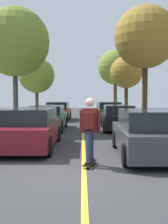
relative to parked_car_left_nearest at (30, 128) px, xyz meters
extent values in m
plane|color=#353538|center=(1.99, -3.43, -0.72)|extent=(80.00, 80.00, 0.00)
cube|color=gold|center=(1.99, 0.57, -0.72)|extent=(0.12, 39.20, 0.01)
cube|color=maroon|center=(0.00, -0.06, -0.18)|extent=(1.92, 4.55, 0.73)
cube|color=black|center=(0.00, 0.14, 0.46)|extent=(1.69, 3.06, 0.54)
cylinder|color=black|center=(0.88, -1.63, -0.40)|extent=(0.22, 0.64, 0.64)
cylinder|color=black|center=(0.90, 1.51, -0.40)|extent=(0.22, 0.64, 0.64)
cylinder|color=black|center=(-0.88, 1.52, -0.40)|extent=(0.22, 0.64, 0.64)
cube|color=#1E5B33|center=(0.00, 5.60, -0.18)|extent=(1.90, 4.55, 0.72)
cube|color=black|center=(0.00, 5.57, 0.42)|extent=(1.65, 2.76, 0.48)
cylinder|color=black|center=(0.84, 4.03, -0.40)|extent=(0.23, 0.64, 0.64)
cylinder|color=black|center=(-0.88, 4.05, -0.40)|extent=(0.23, 0.64, 0.64)
cylinder|color=black|center=(0.88, 7.15, -0.40)|extent=(0.23, 0.64, 0.64)
cylinder|color=black|center=(-0.84, 7.17, -0.40)|extent=(0.23, 0.64, 0.64)
cube|color=maroon|center=(0.00, 12.14, -0.19)|extent=(1.90, 4.38, 0.69)
cube|color=black|center=(0.01, 12.36, 0.44)|extent=(1.64, 2.63, 0.57)
cylinder|color=black|center=(0.79, 10.65, -0.40)|extent=(0.24, 0.65, 0.64)
cylinder|color=black|center=(-0.87, 10.70, -0.40)|extent=(0.24, 0.65, 0.64)
cylinder|color=black|center=(0.87, 13.58, -0.40)|extent=(0.24, 0.65, 0.64)
cylinder|color=black|center=(-0.79, 13.63, -0.40)|extent=(0.24, 0.65, 0.64)
cube|color=#38383D|center=(3.98, -1.49, -0.18)|extent=(1.84, 4.25, 0.72)
cube|color=black|center=(3.98, -1.70, 0.46)|extent=(1.59, 2.56, 0.56)
cylinder|color=black|center=(3.19, -0.07, -0.40)|extent=(0.23, 0.64, 0.64)
cylinder|color=black|center=(4.83, -0.10, -0.40)|extent=(0.23, 0.64, 0.64)
cylinder|color=black|center=(3.14, -2.89, -0.40)|extent=(0.23, 0.64, 0.64)
cube|color=black|center=(3.98, 5.57, -0.18)|extent=(1.85, 4.39, 0.73)
cube|color=black|center=(3.98, 5.45, 0.43)|extent=(1.59, 2.52, 0.49)
cylinder|color=black|center=(3.22, 7.06, -0.40)|extent=(0.24, 0.65, 0.64)
cylinder|color=black|center=(4.83, 7.01, -0.40)|extent=(0.24, 0.65, 0.64)
cylinder|color=black|center=(3.14, 4.12, -0.40)|extent=(0.24, 0.65, 0.64)
cylinder|color=black|center=(4.75, 4.07, -0.40)|extent=(0.24, 0.65, 0.64)
cube|color=#1E5B33|center=(3.98, 11.77, -0.17)|extent=(2.05, 4.57, 0.75)
cube|color=black|center=(3.99, 11.61, 0.47)|extent=(1.75, 2.63, 0.54)
cylinder|color=black|center=(3.05, 13.29, -0.40)|extent=(0.24, 0.65, 0.64)
cylinder|color=black|center=(4.80, 13.36, -0.40)|extent=(0.24, 0.65, 0.64)
cylinder|color=black|center=(3.17, 10.19, -0.40)|extent=(0.24, 0.65, 0.64)
cylinder|color=black|center=(4.92, 10.26, -0.40)|extent=(0.24, 0.65, 0.64)
cylinder|color=#4C3823|center=(-1.79, 5.41, 1.32)|extent=(0.27, 0.27, 3.81)
sphere|color=olive|center=(-1.79, 5.41, 4.19)|extent=(3.84, 3.84, 3.84)
cylinder|color=#4C3823|center=(-1.79, 12.74, 0.75)|extent=(0.26, 0.26, 2.67)
sphere|color=olive|center=(-1.79, 12.74, 2.90)|extent=(2.92, 2.92, 2.92)
cylinder|color=#3D2D1E|center=(5.77, 6.82, 1.47)|extent=(0.33, 0.33, 4.10)
sphere|color=olive|center=(5.77, 6.82, 4.76)|extent=(3.78, 3.78, 3.78)
cylinder|color=#3D2D1E|center=(5.77, 14.07, 0.97)|extent=(0.31, 0.31, 3.10)
sphere|color=olive|center=(5.77, 14.07, 3.29)|extent=(2.80, 2.80, 2.80)
cylinder|color=#4C3823|center=(5.77, 22.21, 1.34)|extent=(0.41, 0.41, 3.84)
sphere|color=olive|center=(5.77, 22.21, 4.56)|extent=(4.02, 4.02, 4.02)
cylinder|color=#38383D|center=(-1.75, 5.28, 2.09)|extent=(0.12, 0.12, 5.35)
cube|color=#EAE5C6|center=(-1.75, 5.28, 4.89)|extent=(0.36, 0.24, 0.20)
cube|color=black|center=(2.16, -2.79, -0.63)|extent=(0.41, 0.87, 0.02)
cylinder|color=beige|center=(2.15, -2.44, -0.69)|extent=(0.04, 0.06, 0.06)
cylinder|color=beige|center=(2.33, -2.48, -0.69)|extent=(0.04, 0.06, 0.06)
cylinder|color=beige|center=(1.98, -3.10, -0.69)|extent=(0.04, 0.06, 0.06)
cylinder|color=beige|center=(2.17, -3.14, -0.69)|extent=(0.04, 0.06, 0.06)
cube|color=#99999E|center=(2.24, -2.46, -0.65)|extent=(0.11, 0.06, 0.02)
cube|color=#99999E|center=(2.08, -3.12, -0.65)|extent=(0.11, 0.06, 0.02)
cube|color=black|center=(2.21, -2.58, -0.59)|extent=(0.16, 0.28, 0.06)
cube|color=black|center=(2.10, -3.00, -0.59)|extent=(0.16, 0.28, 0.06)
cylinder|color=#283351|center=(2.19, -2.67, -0.16)|extent=(0.18, 0.18, 0.80)
cylinder|color=#283351|center=(2.13, -2.91, -0.16)|extent=(0.18, 0.18, 0.80)
cube|color=#511919|center=(2.16, -2.79, 0.52)|extent=(0.44, 0.31, 0.66)
sphere|color=tan|center=(2.16, -2.79, 1.01)|extent=(0.23, 0.23, 0.23)
cylinder|color=#511919|center=(1.92, -2.73, 0.51)|extent=(0.11, 0.11, 0.58)
cylinder|color=#511919|center=(2.40, -2.85, 0.51)|extent=(0.11, 0.11, 0.58)
cube|color=#4C1414|center=(2.11, -2.99, 0.54)|extent=(0.33, 0.25, 0.44)
camera|label=1|loc=(1.95, -10.30, 1.16)|focal=44.92mm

